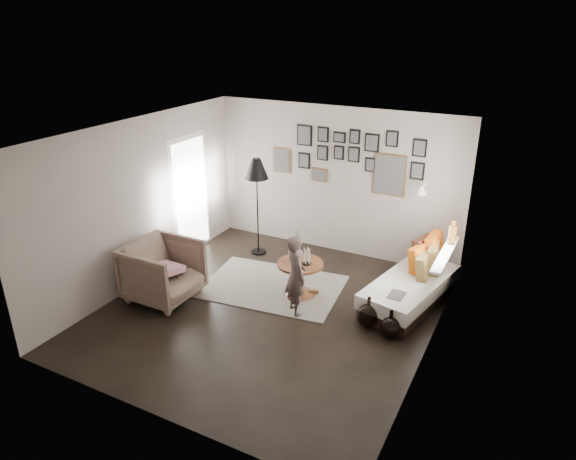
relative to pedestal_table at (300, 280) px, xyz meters
The scene contains 23 objects.
ground 0.70m from the pedestal_table, 106.92° to the right, with size 4.80×4.80×0.00m, color black.
wall_back 2.07m from the pedestal_table, 96.14° to the left, with size 4.50×4.50×0.00m, color #A1968D.
wall_front 3.21m from the pedestal_table, 93.60° to the right, with size 4.50×4.50×0.00m, color #A1968D.
wall_left 2.73m from the pedestal_table, 165.60° to the right, with size 4.80×4.80×0.00m, color #A1968D.
wall_right 2.39m from the pedestal_table, 16.93° to the right, with size 4.80×4.80×0.00m, color #A1968D.
ceiling 2.44m from the pedestal_table, 106.92° to the right, with size 4.80×4.80×0.00m, color white.
door_left 2.62m from the pedestal_table, 166.70° to the left, with size 0.00×2.14×2.14m.
window_right 2.22m from the pedestal_table, 19.80° to the left, with size 0.15×1.32×1.30m.
gallery_wall 2.30m from the pedestal_table, 86.85° to the left, with size 2.74×0.03×1.08m.
wall_sconce 2.36m from the pedestal_table, 47.96° to the left, with size 0.18×0.36×0.16m.
rug 0.56m from the pedestal_table, behind, with size 2.13×1.49×0.01m, color beige.
pedestal_table is the anchor object (origin of this frame).
vase 0.45m from the pedestal_table, 165.96° to the left, with size 0.20×0.20×0.50m.
candles 0.43m from the pedestal_table, ahead, with size 0.12×0.12×0.26m.
daybed 1.67m from the pedestal_table, 20.56° to the left, with size 1.15×1.94×0.90m.
magazine_on_daybed 1.52m from the pedestal_table, ahead, with size 0.20×0.28×0.01m, color black.
armchair 2.06m from the pedestal_table, 150.40° to the right, with size 0.96×0.98×0.90m, color brown.
armchair_cushion 2.01m from the pedestal_table, 151.22° to the right, with size 0.41×0.41×0.10m, color silver.
floor_lamp 2.09m from the pedestal_table, 142.59° to the left, with size 0.41×0.41×1.75m.
magazine_basket 1.94m from the pedestal_table, 152.04° to the right, with size 0.35×0.35×0.36m.
demijohn_large 1.26m from the pedestal_table, 16.07° to the right, with size 0.30×0.30×0.45m.
demijohn_small 1.63m from the pedestal_table, 16.72° to the right, with size 0.27×0.27×0.41m.
child 0.61m from the pedestal_table, 71.26° to the right, with size 0.44×0.29×1.20m, color brown.
Camera 1 is at (3.19, -5.58, 3.98)m, focal length 32.00 mm.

